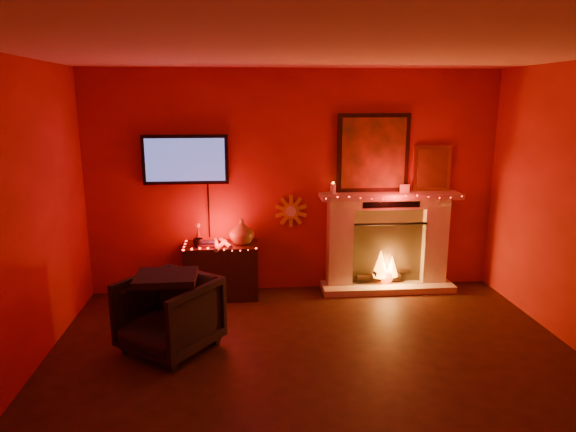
% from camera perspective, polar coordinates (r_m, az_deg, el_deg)
% --- Properties ---
extents(room, '(5.00, 5.00, 5.00)m').
position_cam_1_polar(room, '(3.83, 4.62, -2.22)').
color(room, black).
rests_on(room, ground).
extents(floor, '(5.00, 5.00, 0.00)m').
position_cam_1_polar(floor, '(4.38, 4.28, -19.52)').
color(floor, black).
rests_on(floor, ground).
extents(fireplace, '(1.72, 0.40, 2.18)m').
position_cam_1_polar(fireplace, '(6.50, 10.92, -1.80)').
color(fireplace, beige).
rests_on(fireplace, floor).
extents(tv, '(1.00, 0.07, 1.24)m').
position_cam_1_polar(tv, '(6.17, -11.32, 6.14)').
color(tv, black).
rests_on(tv, room).
extents(sunburst_clock, '(0.40, 0.03, 0.40)m').
position_cam_1_polar(sunburst_clock, '(6.30, 0.33, 0.55)').
color(sunburst_clock, gold).
rests_on(sunburst_clock, room).
extents(console_table, '(0.86, 0.54, 0.96)m').
position_cam_1_polar(console_table, '(6.23, -7.24, -5.58)').
color(console_table, black).
rests_on(console_table, floor).
extents(armchair, '(1.09, 1.09, 0.72)m').
position_cam_1_polar(armchair, '(5.06, -13.08, -10.61)').
color(armchair, black).
rests_on(armchair, floor).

